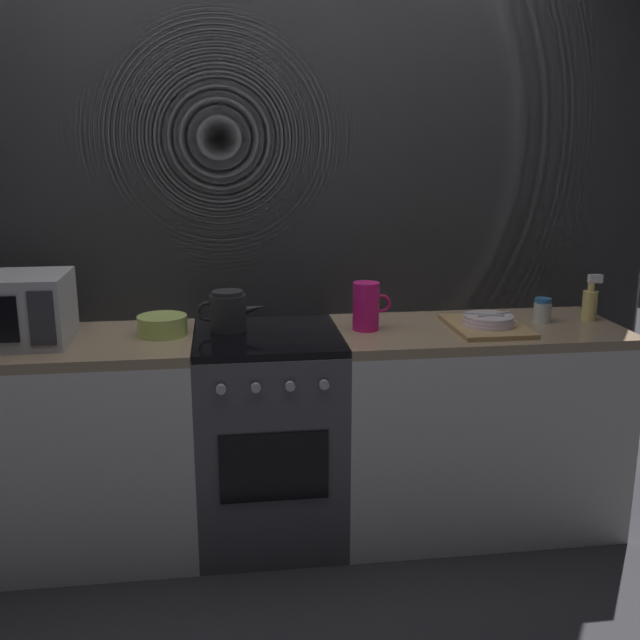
# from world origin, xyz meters

# --- Properties ---
(ground_plane) EXTENTS (8.00, 8.00, 0.00)m
(ground_plane) POSITION_xyz_m (0.00, 0.00, 0.00)
(ground_plane) COLOR #2D2D33
(back_wall) EXTENTS (3.60, 0.05, 2.40)m
(back_wall) POSITION_xyz_m (0.00, 0.32, 1.20)
(back_wall) COLOR gray
(back_wall) RESTS_ON ground_plane
(counter_left) EXTENTS (1.20, 0.60, 0.90)m
(counter_left) POSITION_xyz_m (-0.90, 0.00, 0.45)
(counter_left) COLOR silver
(counter_left) RESTS_ON ground_plane
(stove_unit) EXTENTS (0.60, 0.63, 0.90)m
(stove_unit) POSITION_xyz_m (-0.00, -0.00, 0.45)
(stove_unit) COLOR #4C4C51
(stove_unit) RESTS_ON ground_plane
(counter_right) EXTENTS (1.20, 0.60, 0.90)m
(counter_right) POSITION_xyz_m (0.90, 0.00, 0.45)
(counter_right) COLOR silver
(counter_right) RESTS_ON ground_plane
(microwave) EXTENTS (0.46, 0.35, 0.27)m
(microwave) POSITION_xyz_m (-1.00, -0.01, 1.04)
(microwave) COLOR #B2B2B7
(microwave) RESTS_ON counter_left
(kettle) EXTENTS (0.28, 0.15, 0.17)m
(kettle) POSITION_xyz_m (-0.15, 0.08, 0.98)
(kettle) COLOR #262628
(kettle) RESTS_ON stove_unit
(mixing_bowl) EXTENTS (0.20, 0.20, 0.08)m
(mixing_bowl) POSITION_xyz_m (-0.42, 0.04, 0.94)
(mixing_bowl) COLOR #B7D166
(mixing_bowl) RESTS_ON counter_left
(pitcher) EXTENTS (0.16, 0.11, 0.20)m
(pitcher) POSITION_xyz_m (0.41, 0.01, 1.00)
(pitcher) COLOR #E5197A
(pitcher) RESTS_ON counter_right
(dish_pile) EXTENTS (0.30, 0.40, 0.07)m
(dish_pile) POSITION_xyz_m (0.92, -0.05, 0.92)
(dish_pile) COLOR tan
(dish_pile) RESTS_ON counter_right
(spice_jar) EXTENTS (0.08, 0.08, 0.10)m
(spice_jar) POSITION_xyz_m (1.20, 0.04, 0.95)
(spice_jar) COLOR silver
(spice_jar) RESTS_ON counter_right
(spray_bottle) EXTENTS (0.08, 0.06, 0.20)m
(spray_bottle) POSITION_xyz_m (1.41, 0.04, 0.98)
(spray_bottle) COLOR #E5CC72
(spray_bottle) RESTS_ON counter_right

